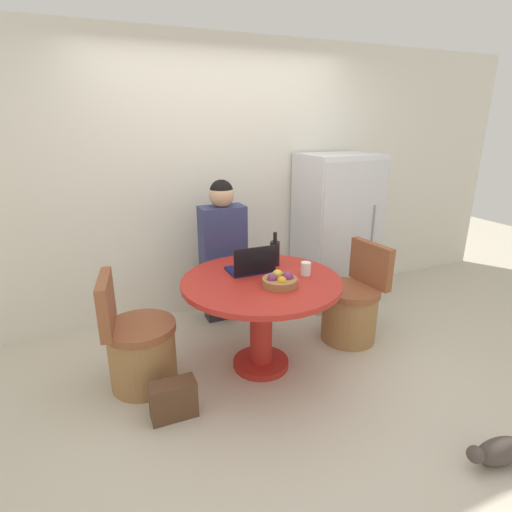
% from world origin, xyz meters
% --- Properties ---
extents(ground_plane, '(12.00, 12.00, 0.00)m').
position_xyz_m(ground_plane, '(0.00, 0.00, 0.00)').
color(ground_plane, beige).
extents(wall_back, '(7.00, 0.06, 2.60)m').
position_xyz_m(wall_back, '(0.00, 1.41, 1.30)').
color(wall_back, silver).
rests_on(wall_back, ground_plane).
extents(refrigerator, '(0.74, 0.63, 1.55)m').
position_xyz_m(refrigerator, '(1.12, 1.06, 0.78)').
color(refrigerator, silver).
rests_on(refrigerator, ground_plane).
extents(dining_table, '(1.19, 1.19, 0.74)m').
position_xyz_m(dining_table, '(-0.10, 0.21, 0.57)').
color(dining_table, '#B2261E').
rests_on(dining_table, ground_plane).
extents(chair_left_side, '(0.52, 0.51, 0.86)m').
position_xyz_m(chair_left_side, '(-1.00, 0.34, 0.29)').
color(chair_left_side, '#9E7042').
rests_on(chair_left_side, ground_plane).
extents(chair_right_side, '(0.51, 0.51, 0.86)m').
position_xyz_m(chair_right_side, '(0.81, 0.29, 0.29)').
color(chair_right_side, '#9E7042').
rests_on(chair_right_side, ground_plane).
extents(person_seated, '(0.40, 0.37, 1.38)m').
position_xyz_m(person_seated, '(-0.14, 1.02, 0.77)').
color(person_seated, '#2D2D38').
rests_on(person_seated, ground_plane).
extents(laptop, '(0.34, 0.24, 0.22)m').
position_xyz_m(laptop, '(-0.11, 0.37, 0.79)').
color(laptop, '#141947').
rests_on(laptop, dining_table).
extents(fruit_bowl, '(0.25, 0.25, 0.10)m').
position_xyz_m(fruit_bowl, '(-0.02, 0.04, 0.78)').
color(fruit_bowl, olive).
rests_on(fruit_bowl, dining_table).
extents(coffee_cup, '(0.08, 0.08, 0.10)m').
position_xyz_m(coffee_cup, '(0.25, 0.15, 0.80)').
color(coffee_cup, white).
rests_on(coffee_cup, dining_table).
extents(bottle, '(0.08, 0.08, 0.27)m').
position_xyz_m(bottle, '(0.13, 0.45, 0.85)').
color(bottle, black).
rests_on(bottle, dining_table).
extents(cat, '(0.45, 0.18, 0.16)m').
position_xyz_m(cat, '(0.76, -1.20, 0.08)').
color(cat, '#473D38').
rests_on(cat, ground_plane).
extents(handbag, '(0.30, 0.14, 0.26)m').
position_xyz_m(handbag, '(-0.86, -0.10, 0.13)').
color(handbag, brown).
rests_on(handbag, ground_plane).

